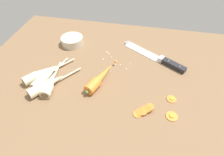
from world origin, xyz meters
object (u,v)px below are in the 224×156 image
object	(u,v)px
parsnip_mid_right	(46,77)
carrot_slice_stray_near	(172,99)
whole_carrot	(100,78)
chefs_knife	(151,55)
parsnip_front	(50,83)
parsnip_mid_left	(47,85)
carrot_slice_stack	(144,111)
prep_bowl	(72,40)
carrot_slice_stray_mid	(172,116)
parsnip_back	(41,73)

from	to	relation	value
parsnip_mid_right	carrot_slice_stray_near	world-z (taller)	parsnip_mid_right
whole_carrot	chefs_knife	bearing A→B (deg)	48.30
parsnip_front	parsnip_mid_right	bearing A→B (deg)	137.63
parsnip_mid_left	carrot_slice_stack	bearing A→B (deg)	-6.06
whole_carrot	parsnip_front	bearing A→B (deg)	-160.72
parsnip_front	carrot_slice_stray_near	distance (cm)	47.25
whole_carrot	prep_bowl	distance (cm)	31.02
parsnip_front	carrot_slice_stack	world-z (taller)	parsnip_front
whole_carrot	parsnip_mid_left	distance (cm)	20.79
chefs_knife	carrot_slice_stack	size ratio (longest dim) A/B	4.43
parsnip_mid_right	carrot_slice_stack	world-z (taller)	parsnip_mid_right
whole_carrot	parsnip_front	world-z (taller)	whole_carrot
parsnip_mid_right	carrot_slice_stray_near	distance (cm)	50.34
whole_carrot	parsnip_mid_right	xyz separation A→B (cm)	(-21.77, -3.61, -0.12)
parsnip_front	parsnip_mid_right	distance (cm)	4.29
parsnip_mid_left	prep_bowl	size ratio (longest dim) A/B	1.84
parsnip_mid_right	carrot_slice_stray_mid	size ratio (longest dim) A/B	5.22
chefs_knife	carrot_slice_stray_near	world-z (taller)	chefs_knife
chefs_knife	carrot_slice_stray_mid	xyz separation A→B (cm)	(9.21, -33.10, -0.29)
parsnip_mid_left	carrot_slice_stray_mid	size ratio (longest dim) A/B	4.90
chefs_knife	parsnip_front	xyz separation A→B (cm)	(-37.88, -28.15, 1.33)
carrot_slice_stray_near	carrot_slice_stray_mid	xyz separation A→B (cm)	(-0.05, -7.76, -0.00)
parsnip_front	carrot_slice_stray_near	bearing A→B (deg)	3.41
parsnip_mid_left	carrot_slice_stray_near	world-z (taller)	parsnip_mid_left
parsnip_front	carrot_slice_stack	bearing A→B (deg)	-7.82
parsnip_back	carrot_slice_stray_near	distance (cm)	53.08
chefs_knife	whole_carrot	bearing A→B (deg)	-131.70
chefs_knife	whole_carrot	size ratio (longest dim) A/B	1.49
parsnip_back	prep_bowl	distance (cm)	25.83
chefs_knife	carrot_slice_stray_mid	size ratio (longest dim) A/B	7.57
whole_carrot	carrot_slice_stack	xyz separation A→B (cm)	(18.65, -11.62, -1.15)
chefs_knife	prep_bowl	size ratio (longest dim) A/B	2.84
whole_carrot	parsnip_mid_left	world-z (taller)	whole_carrot
parsnip_front	parsnip_mid_left	world-z (taller)	same
prep_bowl	parsnip_mid_right	bearing A→B (deg)	-92.96
parsnip_mid_left	parsnip_mid_right	bearing A→B (deg)	121.32
carrot_slice_stack	prep_bowl	size ratio (longest dim) A/B	0.64
carrot_slice_stray_near	parsnip_back	bearing A→B (deg)	178.28
whole_carrot	parsnip_mid_left	xyz separation A→B (cm)	(-19.35, -7.58, -0.12)
chefs_knife	parsnip_back	size ratio (longest dim) A/B	1.54
parsnip_back	carrot_slice_stray_mid	size ratio (longest dim) A/B	4.92
carrot_slice_stray_mid	prep_bowl	world-z (taller)	prep_bowl
chefs_knife	parsnip_mid_right	xyz separation A→B (cm)	(-41.05, -25.25, 1.33)
parsnip_mid_left	carrot_slice_stray_near	xyz separation A→B (cm)	(47.90, 3.89, -1.62)
parsnip_front	prep_bowl	world-z (taller)	same
parsnip_mid_left	carrot_slice_stray_near	bearing A→B (deg)	4.64
parsnip_mid_left	carrot_slice_stack	size ratio (longest dim) A/B	2.87
parsnip_front	parsnip_back	size ratio (longest dim) A/B	1.01
carrot_slice_stray_mid	parsnip_front	bearing A→B (deg)	174.00
parsnip_mid_left	carrot_slice_stray_near	size ratio (longest dim) A/B	5.76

